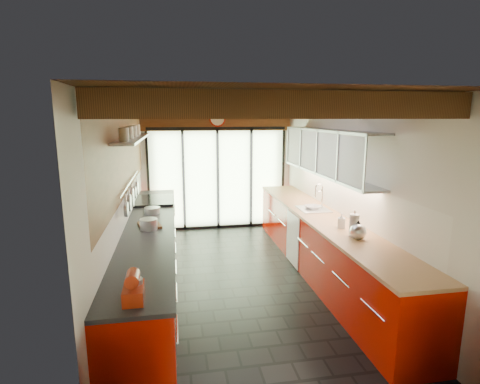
{
  "coord_description": "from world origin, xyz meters",
  "views": [
    {
      "loc": [
        -0.91,
        -5.15,
        2.39
      ],
      "look_at": [
        0.07,
        0.4,
        1.25
      ],
      "focal_mm": 28.0,
      "sensor_mm": 36.0,
      "label": 1
    }
  ],
  "objects": [
    {
      "name": "left_counter",
      "position": [
        -1.28,
        0.0,
        0.46
      ],
      "size": [
        0.68,
        5.0,
        0.92
      ],
      "color": "#B51000",
      "rests_on": "ground"
    },
    {
      "name": "upper_cabinets_right",
      "position": [
        1.43,
        0.3,
        1.85
      ],
      "size": [
        0.34,
        3.0,
        3.0
      ],
      "color": "silver",
      "rests_on": "ground"
    },
    {
      "name": "sink_assembly",
      "position": [
        1.29,
        0.4,
        0.96
      ],
      "size": [
        0.45,
        0.52,
        0.43
      ],
      "color": "silver",
      "rests_on": "right_counter"
    },
    {
      "name": "paper_towel",
      "position": [
        1.27,
        -1.0,
        1.06
      ],
      "size": [
        0.13,
        0.13,
        0.34
      ],
      "color": "white",
      "rests_on": "right_counter"
    },
    {
      "name": "range_stove",
      "position": [
        -1.28,
        1.45,
        0.47
      ],
      "size": [
        0.66,
        0.9,
        0.97
      ],
      "color": "silver",
      "rests_on": "ground"
    },
    {
      "name": "pot_small",
      "position": [
        -1.27,
        0.61,
        0.97
      ],
      "size": [
        0.31,
        0.31,
        0.09
      ],
      "primitive_type": "cylinder",
      "rotation": [
        0.0,
        0.0,
        -0.33
      ],
      "color": "silver",
      "rests_on": "left_counter"
    },
    {
      "name": "right_counter",
      "position": [
        1.27,
        0.0,
        0.46
      ],
      "size": [
        0.68,
        5.0,
        0.92
      ],
      "color": "#B51000",
      "rests_on": "ground"
    },
    {
      "name": "ground",
      "position": [
        0.0,
        0.0,
        0.0
      ],
      "size": [
        5.5,
        5.5,
        0.0
      ],
      "primitive_type": "plane",
      "color": "black",
      "rests_on": "ground"
    },
    {
      "name": "cutting_board",
      "position": [
        -1.27,
        -0.1,
        0.94
      ],
      "size": [
        0.35,
        0.43,
        0.03
      ],
      "primitive_type": "cube",
      "rotation": [
        0.0,
        0.0,
        0.24
      ],
      "color": "brown",
      "rests_on": "left_counter"
    },
    {
      "name": "stand_mixer",
      "position": [
        -1.27,
        -2.23,
        1.02
      ],
      "size": [
        0.17,
        0.29,
        0.26
      ],
      "color": "#AD280D",
      "rests_on": "left_counter"
    },
    {
      "name": "left_wall_fixtures",
      "position": [
        -1.47,
        0.18,
        1.85
      ],
      "size": [
        0.28,
        2.6,
        0.96
      ],
      "color": "silver",
      "rests_on": "ground"
    },
    {
      "name": "soap_bottle",
      "position": [
        1.27,
        -0.64,
        1.03
      ],
      "size": [
        0.12,
        0.13,
        0.21
      ],
      "primitive_type": "imported",
      "rotation": [
        0.0,
        0.0,
        -0.38
      ],
      "color": "silver",
      "rests_on": "right_counter"
    },
    {
      "name": "kettle",
      "position": [
        1.27,
        -1.1,
        1.03
      ],
      "size": [
        0.25,
        0.27,
        0.24
      ],
      "color": "silver",
      "rests_on": "right_counter"
    },
    {
      "name": "glass_door",
      "position": [
        0.0,
        2.69,
        1.66
      ],
      "size": [
        2.95,
        0.1,
        2.9
      ],
      "color": "#C6EAAD",
      "rests_on": "ground"
    },
    {
      "name": "room_shell",
      "position": [
        0.0,
        0.0,
        1.65
      ],
      "size": [
        5.5,
        5.5,
        5.5
      ],
      "color": "silver",
      "rests_on": "ground"
    },
    {
      "name": "ceiling_beams",
      "position": [
        -0.0,
        0.38,
        2.46
      ],
      "size": [
        3.14,
        5.06,
        4.9
      ],
      "color": "#593316",
      "rests_on": "ground"
    },
    {
      "name": "bowl",
      "position": [
        1.27,
        0.42,
        0.95
      ],
      "size": [
        0.29,
        0.29,
        0.06
      ],
      "primitive_type": "imported",
      "rotation": [
        0.0,
        0.0,
        0.19
      ],
      "color": "silver",
      "rests_on": "right_counter"
    },
    {
      "name": "pot_large",
      "position": [
        -1.27,
        -0.26,
        0.99
      ],
      "size": [
        0.26,
        0.26,
        0.15
      ],
      "primitive_type": "cylinder",
      "rotation": [
        0.0,
        0.0,
        0.13
      ],
      "color": "silver",
      "rests_on": "left_counter"
    }
  ]
}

